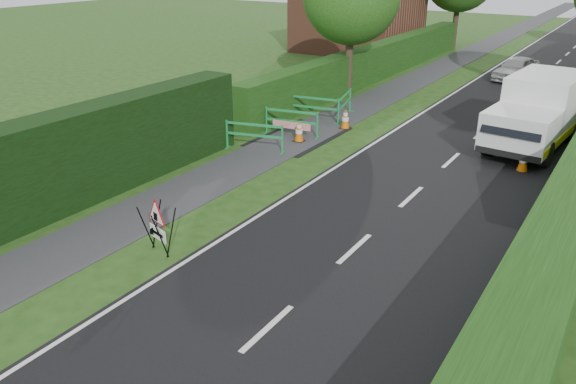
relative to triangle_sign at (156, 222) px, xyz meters
The scene contains 18 objects.
ground 2.41m from the triangle_sign, 59.75° to the right, with size 120.00×120.00×0.00m, color #1E4012.
road_surface 33.24m from the triangle_sign, 83.69° to the left, with size 6.00×90.00×0.02m, color black.
footpath 33.09m from the triangle_sign, 93.21° to the left, with size 2.00×90.00×0.02m, color #2D2D30.
hedge_west_far 20.41m from the triangle_sign, 100.88° to the left, with size 1.00×24.00×1.80m, color #14380F.
house_west 29.47m from the triangle_sign, 107.52° to the left, with size 7.50×7.40×7.88m.
triangle_sign is the anchor object (origin of this frame).
works_van 13.69m from the triangle_sign, 66.10° to the left, with size 2.51×5.44×2.41m.
traffic_cone_0 11.36m from the triangle_sign, 59.33° to the left, with size 0.38×0.38×0.79m.
traffic_cone_1 12.83m from the triangle_sign, 61.34° to the left, with size 0.38×0.38×0.79m.
traffic_cone_2 15.55m from the triangle_sign, 68.43° to the left, with size 0.38×0.38×0.79m.
traffic_cone_3 8.71m from the triangle_sign, 100.38° to the left, with size 0.38×0.38×0.79m.
traffic_cone_4 10.92m from the triangle_sign, 94.82° to the left, with size 0.38×0.38×0.79m.
ped_barrier_0 7.27m from the triangle_sign, 108.58° to the left, with size 2.08×0.86×1.00m.
ped_barrier_1 9.27m from the triangle_sign, 103.52° to the left, with size 2.09×0.75×1.00m.
ped_barrier_2 11.45m from the triangle_sign, 102.40° to the left, with size 2.09×0.68×1.00m.
ped_barrier_3 12.34m from the triangle_sign, 97.72° to the left, with size 0.83×2.08×1.00m.
redwhite_plank 9.12m from the triangle_sign, 103.17° to the left, with size 1.50×0.04×0.25m, color red.
hatchback_car 23.81m from the triangle_sign, 83.84° to the left, with size 1.43×3.55×1.21m, color silver.
Camera 1 is at (7.31, -5.80, 6.27)m, focal length 35.00 mm.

